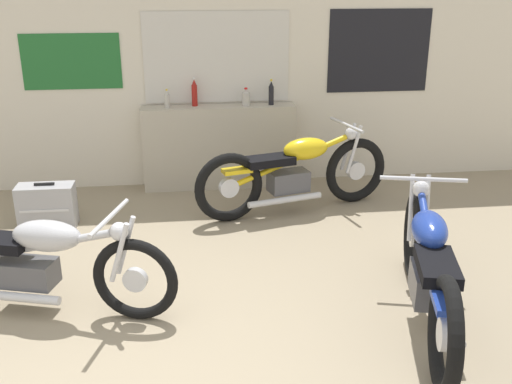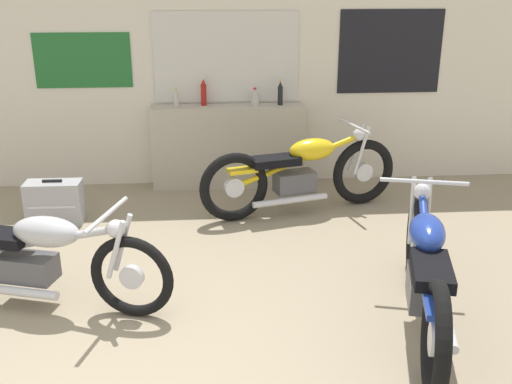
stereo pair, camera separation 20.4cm
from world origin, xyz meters
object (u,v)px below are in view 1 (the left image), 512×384
Objects in this scene: bottle_center at (246,98)px; hard_case_silver at (47,206)px; motorcycle_blue at (429,268)px; bottle_left_center at (194,93)px; bottle_right_center at (271,93)px; motorcycle_yellow at (295,172)px; motorcycle_silver at (34,260)px; bottle_leftmost at (167,100)px.

hard_case_silver is at bearing -154.60° from bottle_center.
hard_case_silver is at bearing 145.37° from motorcycle_blue.
bottle_left_center is 0.85m from bottle_right_center.
bottle_center is 1.12m from motorcycle_yellow.
bottle_left_center is at bearing 64.48° from motorcycle_silver.
bottle_leftmost is 0.10× the size of motorcycle_yellow.
bottle_left_center is 0.16× the size of motorcycle_silver.
bottle_leftmost is at bearing 120.93° from motorcycle_blue.
motorcycle_blue is at bearing -34.63° from hard_case_silver.
motorcycle_blue is at bearing -77.76° from bottle_right_center.
motorcycle_blue is at bearing -76.19° from motorcycle_yellow.
hard_case_silver is (-2.03, -0.96, -0.81)m from bottle_center.
bottle_left_center is at bearing 116.07° from motorcycle_blue.
bottle_right_center is 2.65m from hard_case_silver.
motorcycle_blue is at bearing -10.28° from motorcycle_silver.
motorcycle_yellow is at bearing -42.96° from bottle_left_center.
motorcycle_silver is 0.98× the size of motorcycle_yellow.
motorcycle_silver is at bearing 169.72° from motorcycle_blue.
bottle_right_center is at bearing 0.99° from bottle_leftmost.
bottle_right_center reaches higher than motorcycle_silver.
motorcycle_silver is at bearing -125.40° from bottle_center.
motorcycle_blue is 3.61m from hard_case_silver.
bottle_left_center reaches higher than bottle_center.
bottle_leftmost is 0.72× the size of bottle_right_center.
bottle_center is 0.10× the size of motorcycle_yellow.
bottle_left_center is 1.12× the size of bottle_right_center.
bottle_leftmost reaches higher than motorcycle_silver.
bottle_right_center is (0.84, -0.04, -0.02)m from bottle_left_center.
motorcycle_blue reaches higher than motorcycle_silver.
bottle_right_center reaches higher than bottle_leftmost.
bottle_center is at bearing 54.60° from motorcycle_silver.
bottle_center is at bearing 107.30° from motorcycle_blue.
bottle_leftmost is 1.71m from hard_case_silver.
bottle_leftmost is at bearing -179.41° from bottle_center.
motorcycle_silver is at bearing -129.33° from bottle_right_center.
bottle_right_center is at bearing 50.67° from motorcycle_silver.
motorcycle_yellow is 2.45m from hard_case_silver.
motorcycle_yellow is (-0.53, 2.17, -0.01)m from motorcycle_blue.
bottle_center is 3.15m from motorcycle_silver.
bottle_right_center is 3.34m from motorcycle_silver.
bottle_right_center is at bearing 2.19° from bottle_center.
bottle_right_center is (0.28, 0.01, 0.04)m from bottle_center.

